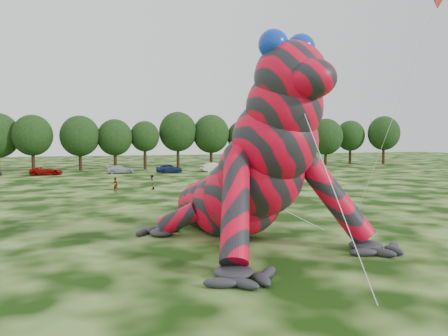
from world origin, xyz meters
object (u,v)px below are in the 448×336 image
(tree_15, at_px, (326,142))
(car_5, at_px, (214,167))
(inflatable_gecko, at_px, (228,143))
(car_4, at_px, (169,168))
(tree_12, at_px, (242,144))
(tree_16, at_px, (350,142))
(tree_14, at_px, (302,142))
(spectator_1, at_px, (152,182))
(car_6, at_px, (267,166))
(tree_11, at_px, (211,141))
(car_3, at_px, (120,169))
(flying_kite, at_px, (432,14))
(car_2, at_px, (46,171))
(tree_6, at_px, (33,143))
(spectator_3, at_px, (244,175))
(tree_7, at_px, (80,143))
(tree_9, at_px, (145,145))
(spectator_2, at_px, (233,175))
(tree_13, at_px, (277,141))
(spectator_0, at_px, (116,185))
(tree_8, at_px, (115,144))
(car_7, at_px, (311,166))
(spectator_5, at_px, (227,189))
(tree_17, at_px, (384,140))
(tree_10, at_px, (178,140))

(tree_15, xyz_separation_m, car_5, (-27.20, -10.23, -4.06))
(inflatable_gecko, relative_size, car_4, 5.09)
(tree_12, relative_size, tree_16, 0.96)
(tree_14, bearing_deg, spectator_1, -137.03)
(tree_12, xyz_separation_m, car_6, (1.36, -8.99, -3.83))
(tree_11, relative_size, car_4, 2.39)
(car_3, height_order, car_5, car_5)
(flying_kite, relative_size, car_3, 3.75)
(flying_kite, relative_size, tree_16, 1.75)
(car_2, bearing_deg, spectator_1, -152.67)
(tree_6, height_order, spectator_3, tree_6)
(inflatable_gecko, xyz_separation_m, car_2, (-13.48, 46.90, -4.71))
(tree_15, bearing_deg, flying_kite, -114.05)
(tree_7, xyz_separation_m, tree_16, (55.53, 2.57, -0.05))
(tree_9, relative_size, car_3, 1.98)
(tree_7, xyz_separation_m, spectator_2, (19.22, -25.25, -3.89))
(tree_13, bearing_deg, inflatable_gecko, -117.34)
(spectator_0, bearing_deg, tree_8, -35.40)
(tree_11, bearing_deg, car_5, -103.27)
(car_5, bearing_deg, car_7, -103.44)
(flying_kite, relative_size, spectator_3, 10.01)
(flying_kite, bearing_deg, spectator_5, 126.19)
(tree_12, bearing_deg, car_6, -81.37)
(tree_14, xyz_separation_m, car_6, (-12.08, -9.97, -4.04))
(tree_14, xyz_separation_m, spectator_5, (-29.83, -41.39, -3.91))
(tree_8, distance_m, car_3, 9.10)
(tree_13, xyz_separation_m, spectator_5, (-23.50, -39.79, -4.27))
(tree_13, xyz_separation_m, tree_16, (18.32, 2.25, -0.38))
(car_6, bearing_deg, car_3, 88.26)
(inflatable_gecko, distance_m, spectator_1, 23.91)
(tree_13, relative_size, spectator_5, 6.42)
(tree_6, height_order, tree_9, tree_6)
(inflatable_gecko, height_order, tree_13, inflatable_gecko)
(car_4, relative_size, spectator_2, 2.50)
(tree_17, bearing_deg, car_6, -165.49)
(car_5, relative_size, spectator_0, 2.95)
(tree_9, height_order, spectator_1, tree_9)
(tree_9, xyz_separation_m, car_2, (-16.01, -8.62, -3.68))
(tree_16, bearing_deg, tree_13, -173.01)
(tree_11, height_order, tree_14, tree_11)
(tree_10, xyz_separation_m, tree_15, (31.08, -0.81, -0.44))
(tree_6, height_order, car_3, tree_6)
(tree_7, xyz_separation_m, tree_17, (62.03, -0.14, 0.41))
(tree_16, bearing_deg, tree_15, -167.07)
(flying_kite, bearing_deg, car_4, 103.22)
(tree_9, bearing_deg, tree_6, -177.97)
(car_6, bearing_deg, tree_6, 76.70)
(tree_10, bearing_deg, spectator_2, -86.31)
(car_6, height_order, spectator_2, spectator_2)
(tree_7, bearing_deg, tree_15, 1.14)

